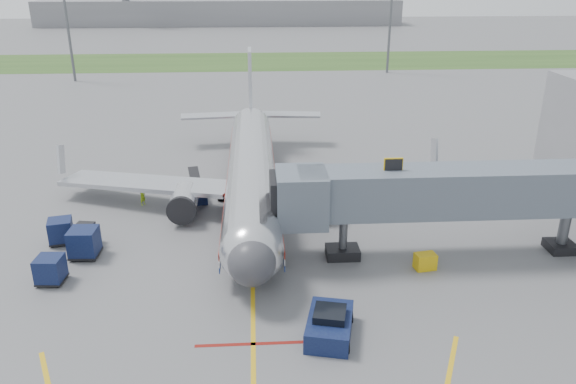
{
  "coord_description": "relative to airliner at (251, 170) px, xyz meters",
  "views": [
    {
      "loc": [
        0.31,
        -27.92,
        17.98
      ],
      "look_at": [
        2.6,
        8.91,
        3.2
      ],
      "focal_mm": 35.0,
      "sensor_mm": 36.0,
      "label": 1
    }
  ],
  "objects": [
    {
      "name": "ground",
      "position": [
        -0.0,
        -15.25,
        -2.65
      ],
      "size": [
        400.0,
        400.0,
        0.0
      ],
      "primitive_type": "plane",
      "color": "#565659",
      "rests_on": "ground"
    },
    {
      "name": "grass_strip",
      "position": [
        -0.0,
        74.75,
        -2.64
      ],
      "size": [
        300.0,
        25.0,
        0.01
      ],
      "primitive_type": "cube",
      "color": "#2D4C1E",
      "rests_on": "ground"
    },
    {
      "name": "airliner",
      "position": [
        0.0,
        0.0,
        0.0
      ],
      "size": [
        32.1,
        35.67,
        10.25
      ],
      "color": "silver",
      "rests_on": "ground"
    },
    {
      "name": "jet_bridge",
      "position": [
        12.86,
        -10.25,
        1.82
      ],
      "size": [
        25.3,
        4.0,
        6.9
      ],
      "color": "slate",
      "rests_on": "ground"
    },
    {
      "name": "light_mast_left",
      "position": [
        -30.0,
        54.75,
        8.13
      ],
      "size": [
        2.0,
        0.44,
        20.4
      ],
      "color": "#595B60",
      "rests_on": "ground"
    },
    {
      "name": "light_mast_right",
      "position": [
        25.0,
        59.75,
        8.13
      ],
      "size": [
        2.0,
        0.44,
        20.4
      ],
      "color": "#595B60",
      "rests_on": "ground"
    },
    {
      "name": "distant_terminal",
      "position": [
        -10.0,
        154.75,
        1.35
      ],
      "size": [
        120.0,
        14.0,
        8.0
      ],
      "primitive_type": "cube",
      "color": "slate",
      "rests_on": "ground"
    },
    {
      "name": "pushback_tug",
      "position": [
        4.0,
        -18.75,
        -2.0
      ],
      "size": [
        3.03,
        4.1,
        1.53
      ],
      "color": "#0D123A",
      "rests_on": "ground"
    },
    {
      "name": "baggage_tug",
      "position": [
        -11.5,
        -7.96,
        -1.88
      ],
      "size": [
        1.71,
        2.66,
        1.73
      ],
      "color": "#0D123A",
      "rests_on": "ground"
    },
    {
      "name": "baggage_cart_a",
      "position": [
        -12.32,
        -12.37,
        -1.78
      ],
      "size": [
        1.69,
        1.69,
        1.7
      ],
      "color": "#0D123A",
      "rests_on": "ground"
    },
    {
      "name": "baggage_cart_b",
      "position": [
        -11.16,
        -9.09,
        -1.64
      ],
      "size": [
        1.91,
        1.91,
        1.98
      ],
      "color": "#0D123A",
      "rests_on": "ground"
    },
    {
      "name": "baggage_cart_c",
      "position": [
        -13.37,
        -6.92,
        -1.76
      ],
      "size": [
        1.94,
        1.94,
        1.74
      ],
      "color": "#0D123A",
      "rests_on": "ground"
    },
    {
      "name": "belt_loader",
      "position": [
        -4.61,
        0.79,
        -2.15
      ],
      "size": [
        2.01,
        4.26,
        2.01
      ],
      "color": "#0D123A",
      "rests_on": "ground"
    },
    {
      "name": "ground_power_cart",
      "position": [
        11.03,
        -12.13,
        -2.13
      ],
      "size": [
        1.44,
        1.08,
        1.05
      ],
      "color": "gold",
      "rests_on": "ground"
    },
    {
      "name": "ramp_worker",
      "position": [
        -8.87,
        -0.43,
        -1.9
      ],
      "size": [
        0.6,
        0.65,
        1.49
      ],
      "primitive_type": "imported",
      "rotation": [
        0.0,
        0.0,
        0.97
      ],
      "color": "#9BC817",
      "rests_on": "ground"
    }
  ]
}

